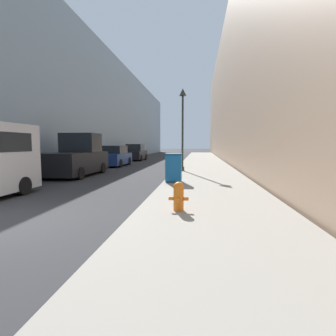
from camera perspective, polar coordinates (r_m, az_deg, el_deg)
The scene contains 9 objects.
sidewalk_right at distance 23.01m, azimuth 7.78°, elevation 0.89°, with size 3.93×60.00×0.14m.
building_left_glass at distance 34.63m, azimuth -19.44°, elevation 11.33°, with size 12.00×60.00×11.31m.
building_right_stone at distance 32.56m, azimuth 22.53°, elevation 14.68°, with size 12.00×60.00×14.72m.
fire_hydrant at distance 6.50m, azimuth 2.32°, elevation -5.99°, with size 0.49×0.38×0.71m.
trash_bin at distance 11.35m, azimuth 1.23°, elevation 0.13°, with size 0.70×0.57×1.24m.
lamppost at distance 16.30m, azimuth 3.21°, elevation 11.42°, with size 0.44×0.44×5.00m.
pickup_truck at distance 15.80m, azimuth -19.39°, elevation 2.02°, with size 2.27×4.89×2.42m.
parked_sedan_near at distance 21.90m, azimuth -11.62°, elevation 2.44°, with size 1.97×4.29×1.66m.
parked_sedan_far at distance 29.22m, azimuth -7.09°, elevation 3.26°, with size 1.96×4.17×1.79m.
Camera 1 is at (4.78, -4.94, 1.77)m, focal length 28.00 mm.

